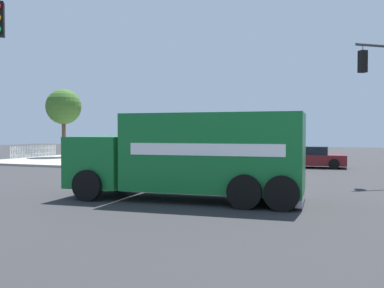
# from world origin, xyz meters

# --- Properties ---
(ground_plane) EXTENTS (100.00, 100.00, 0.00)m
(ground_plane) POSITION_xyz_m (0.00, 0.00, 0.00)
(ground_plane) COLOR #2B2B2D
(sidewalk_corner_near) EXTENTS (12.96, 12.96, 0.14)m
(sidewalk_corner_near) POSITION_xyz_m (-13.44, -13.44, 0.07)
(sidewalk_corner_near) COLOR #9E998E
(sidewalk_corner_near) RESTS_ON ground
(delivery_truck) EXTENTS (3.21, 7.80, 2.79)m
(delivery_truck) POSITION_xyz_m (1.81, -0.09, 1.46)
(delivery_truck) COLOR #146B2D
(delivery_truck) RESTS_ON ground
(pickup_black) EXTENTS (2.26, 5.20, 1.38)m
(pickup_black) POSITION_xyz_m (-8.83, -4.69, 0.73)
(pickup_black) COLOR black
(pickup_black) RESTS_ON ground
(sedan_maroon) EXTENTS (2.14, 4.35, 1.31)m
(sedan_maroon) POSITION_xyz_m (-12.57, 2.29, 0.63)
(sedan_maroon) COLOR maroon
(sedan_maroon) RESTS_ON ground
(pedestrian_near_corner) EXTENTS (0.53, 0.24, 1.68)m
(pedestrian_near_corner) POSITION_xyz_m (-13.26, -16.09, 1.10)
(pedestrian_near_corner) COLOR black
(pedestrian_near_corner) RESTS_ON sidewalk_corner_near
(pedestrian_crossing) EXTENTS (0.50, 0.33, 1.77)m
(pedestrian_crossing) POSITION_xyz_m (-15.56, -13.76, 1.16)
(pedestrian_crossing) COLOR #4C4C51
(pedestrian_crossing) RESTS_ON sidewalk_corner_near
(picket_fence_run) EXTENTS (5.32, 0.05, 0.95)m
(picket_fence_run) POSITION_xyz_m (-13.44, -19.68, 0.62)
(picket_fence_run) COLOR white
(picket_fence_run) RESTS_ON sidewalk_corner_near
(shade_tree_near) EXTENTS (2.92, 2.92, 5.62)m
(shade_tree_near) POSITION_xyz_m (-14.81, -17.79, 4.27)
(shade_tree_near) COLOR brown
(shade_tree_near) RESTS_ON sidewalk_corner_near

